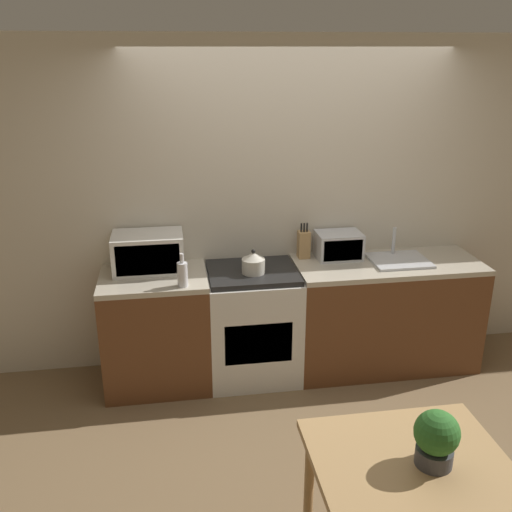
# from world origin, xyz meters

# --- Properties ---
(ground_plane) EXTENTS (16.00, 16.00, 0.00)m
(ground_plane) POSITION_xyz_m (0.00, 0.00, 0.00)
(ground_plane) COLOR brown
(wall_back) EXTENTS (10.00, 0.06, 2.60)m
(wall_back) POSITION_xyz_m (0.00, 1.13, 1.30)
(wall_back) COLOR beige
(wall_back) RESTS_ON ground_plane
(counter_left_run) EXTENTS (0.79, 0.62, 0.90)m
(counter_left_run) POSITION_xyz_m (-1.09, 0.79, 0.45)
(counter_left_run) COLOR brown
(counter_left_run) RESTS_ON ground_plane
(counter_right_run) EXTENTS (1.47, 0.62, 0.90)m
(counter_right_run) POSITION_xyz_m (0.75, 0.79, 0.45)
(counter_right_run) COLOR brown
(counter_right_run) RESTS_ON ground_plane
(stove_range) EXTENTS (0.70, 0.62, 0.90)m
(stove_range) POSITION_xyz_m (-0.34, 0.79, 0.45)
(stove_range) COLOR silver
(stove_range) RESTS_ON ground_plane
(kettle) EXTENTS (0.17, 0.17, 0.19)m
(kettle) POSITION_xyz_m (-0.34, 0.74, 0.98)
(kettle) COLOR beige
(kettle) RESTS_ON stove_range
(microwave) EXTENTS (0.53, 0.34, 0.29)m
(microwave) POSITION_xyz_m (-1.11, 0.91, 1.05)
(microwave) COLOR silver
(microwave) RESTS_ON counter_left_run
(bottle) EXTENTS (0.07, 0.07, 0.25)m
(bottle) POSITION_xyz_m (-0.87, 0.56, 0.99)
(bottle) COLOR silver
(bottle) RESTS_ON counter_left_run
(knife_block) EXTENTS (0.09, 0.09, 0.29)m
(knife_block) POSITION_xyz_m (0.11, 1.00, 1.01)
(knife_block) COLOR tan
(knife_block) RESTS_ON counter_right_run
(toaster_oven) EXTENTS (0.36, 0.26, 0.21)m
(toaster_oven) POSITION_xyz_m (0.38, 0.95, 1.01)
(toaster_oven) COLOR silver
(toaster_oven) RESTS_ON counter_right_run
(sink_basin) EXTENTS (0.45, 0.39, 0.24)m
(sink_basin) POSITION_xyz_m (0.84, 0.80, 0.92)
(sink_basin) COLOR silver
(sink_basin) RESTS_ON counter_right_run
(dining_table) EXTENTS (0.89, 0.79, 0.74)m
(dining_table) POSITION_xyz_m (0.08, -1.26, 0.65)
(dining_table) COLOR tan
(dining_table) RESTS_ON ground_plane
(potted_plant) EXTENTS (0.20, 0.20, 0.27)m
(potted_plant) POSITION_xyz_m (0.17, -1.27, 0.89)
(potted_plant) COLOR #424247
(potted_plant) RESTS_ON dining_table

